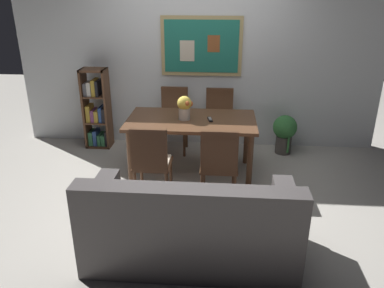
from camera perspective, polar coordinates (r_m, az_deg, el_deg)
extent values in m
plane|color=#B7B2A8|center=(4.51, -0.62, -7.19)|extent=(12.00, 12.00, 0.00)
cube|color=silver|center=(5.59, 0.85, 12.87)|extent=(5.20, 0.10, 2.60)
cube|color=tan|center=(5.50, 1.41, 14.32)|extent=(1.13, 0.02, 0.82)
cube|color=#1E7260|center=(5.48, 1.41, 14.30)|extent=(1.03, 0.01, 0.72)
cube|color=beige|center=(5.50, -0.72, 13.69)|extent=(0.20, 0.00, 0.29)
cube|color=brown|center=(5.47, 3.24, 14.68)|extent=(0.17, 0.00, 0.23)
cube|color=brown|center=(4.69, -0.03, 3.51)|extent=(1.57, 0.88, 0.04)
cylinder|color=brown|center=(4.60, -9.18, -2.08)|extent=(0.07, 0.07, 0.69)
cylinder|color=brown|center=(4.49, 8.59, -2.70)|extent=(0.07, 0.07, 0.69)
cylinder|color=brown|center=(5.25, -7.38, 1.19)|extent=(0.07, 0.07, 0.69)
cylinder|color=brown|center=(5.15, 8.13, 0.73)|extent=(0.07, 0.07, 0.69)
cube|color=brown|center=(4.14, 4.03, -3.34)|extent=(0.40, 0.40, 0.03)
cube|color=#C6B299|center=(4.12, 4.04, -3.00)|extent=(0.36, 0.36, 0.03)
cylinder|color=brown|center=(4.09, 1.51, -7.13)|extent=(0.04, 0.04, 0.42)
cylinder|color=brown|center=(4.09, 6.31, -7.28)|extent=(0.04, 0.04, 0.42)
cylinder|color=brown|center=(4.39, 1.76, -4.94)|extent=(0.04, 0.04, 0.42)
cylinder|color=brown|center=(4.39, 6.22, -5.08)|extent=(0.04, 0.04, 0.42)
cube|color=brown|center=(3.87, 4.09, -1.27)|extent=(0.38, 0.04, 0.46)
cube|color=brown|center=(3.79, 4.17, 1.49)|extent=(0.38, 0.05, 0.06)
cube|color=brown|center=(5.38, 4.01, 2.93)|extent=(0.40, 0.40, 0.03)
cube|color=#C6B299|center=(5.37, 4.02, 3.21)|extent=(0.36, 0.36, 0.03)
cylinder|color=brown|center=(5.62, 5.71, 1.29)|extent=(0.04, 0.04, 0.42)
cylinder|color=brown|center=(5.62, 2.25, 1.40)|extent=(0.04, 0.04, 0.42)
cylinder|color=brown|center=(5.31, 5.75, -0.03)|extent=(0.04, 0.04, 0.42)
cylinder|color=brown|center=(5.31, 2.08, 0.08)|extent=(0.04, 0.04, 0.42)
cube|color=brown|center=(5.48, 4.11, 5.95)|extent=(0.38, 0.04, 0.46)
cube|color=brown|center=(5.43, 4.17, 7.97)|extent=(0.38, 0.05, 0.06)
cube|color=brown|center=(4.20, -5.85, -2.97)|extent=(0.40, 0.40, 0.03)
cube|color=#C6B299|center=(4.19, -5.86, -2.63)|extent=(0.36, 0.36, 0.03)
cylinder|color=brown|center=(4.19, -8.44, -6.65)|extent=(0.04, 0.04, 0.42)
cylinder|color=brown|center=(4.13, -3.80, -6.89)|extent=(0.04, 0.04, 0.42)
cylinder|color=brown|center=(4.48, -7.50, -4.55)|extent=(0.04, 0.04, 0.42)
cylinder|color=brown|center=(4.43, -3.18, -4.74)|extent=(0.04, 0.04, 0.42)
cube|color=brown|center=(3.94, -6.44, -0.91)|extent=(0.38, 0.04, 0.46)
cube|color=brown|center=(3.87, -6.57, 1.81)|extent=(0.38, 0.05, 0.06)
cube|color=brown|center=(5.44, -2.78, 3.19)|extent=(0.40, 0.40, 0.03)
cube|color=#C6B299|center=(5.44, -2.79, 3.46)|extent=(0.36, 0.36, 0.03)
cylinder|color=brown|center=(5.66, -0.82, 1.56)|extent=(0.04, 0.04, 0.42)
cylinder|color=brown|center=(5.70, -4.22, 1.66)|extent=(0.04, 0.04, 0.42)
cylinder|color=brown|center=(5.35, -1.16, 0.27)|extent=(0.04, 0.04, 0.42)
cylinder|color=brown|center=(5.39, -4.76, 0.38)|extent=(0.04, 0.04, 0.42)
cube|color=brown|center=(5.54, -2.60, 6.17)|extent=(0.38, 0.04, 0.46)
cube|color=brown|center=(5.49, -2.63, 8.18)|extent=(0.38, 0.05, 0.06)
cube|color=#514C4C|center=(3.48, -0.07, -13.27)|extent=(1.80, 0.84, 0.40)
cube|color=#514C4C|center=(2.98, -0.59, -10.31)|extent=(1.80, 0.20, 0.44)
cube|color=#514C4C|center=(3.47, -13.68, -8.10)|extent=(0.18, 0.80, 0.22)
cube|color=#514C4C|center=(3.35, 14.04, -9.24)|extent=(0.18, 0.80, 0.22)
cube|color=#334C72|center=(3.20, -8.52, -9.39)|extent=(0.32, 0.16, 0.33)
cube|color=#8C6B4C|center=(3.13, -0.35, -9.85)|extent=(0.32, 0.16, 0.33)
cube|color=brown|center=(5.81, -15.54, 5.13)|extent=(0.03, 0.28, 1.16)
cube|color=brown|center=(5.71, -12.41, 5.12)|extent=(0.03, 0.28, 1.16)
cube|color=brown|center=(5.95, -13.48, -0.08)|extent=(0.36, 0.28, 0.03)
cube|color=brown|center=(5.62, -14.53, 10.65)|extent=(0.36, 0.28, 0.03)
cube|color=brown|center=(5.82, -13.81, 3.31)|extent=(0.30, 0.28, 0.02)
cube|color=brown|center=(5.70, -14.17, 6.99)|extent=(0.30, 0.28, 0.02)
cube|color=#337247|center=(5.94, -14.57, 1.00)|extent=(0.06, 0.22, 0.20)
cube|color=#2D4C8C|center=(5.91, -13.99, 1.08)|extent=(0.05, 0.22, 0.23)
cube|color=#337247|center=(5.91, -13.43, 0.77)|extent=(0.05, 0.22, 0.16)
cube|color=#337247|center=(5.89, -12.87, 0.76)|extent=(0.06, 0.22, 0.16)
cube|color=black|center=(5.86, -12.27, 1.01)|extent=(0.06, 0.22, 0.22)
cube|color=gold|center=(5.81, -14.95, 4.53)|extent=(0.06, 0.22, 0.24)
cube|color=#7F3F72|center=(5.80, -14.36, 4.22)|extent=(0.05, 0.22, 0.17)
cube|color=gold|center=(5.78, -13.81, 4.18)|extent=(0.06, 0.22, 0.17)
cube|color=#2D4C8C|center=(5.76, -13.26, 4.43)|extent=(0.04, 0.22, 0.22)
cube|color=black|center=(5.74, -12.75, 4.35)|extent=(0.05, 0.22, 0.21)
cube|color=#595960|center=(5.72, -15.37, 7.95)|extent=(0.05, 0.22, 0.18)
cube|color=beige|center=(5.70, -14.84, 8.02)|extent=(0.06, 0.22, 0.20)
cube|color=gold|center=(5.67, -14.23, 8.21)|extent=(0.05, 0.22, 0.23)
cube|color=black|center=(5.66, -13.73, 8.15)|extent=(0.04, 0.22, 0.22)
cylinder|color=#4C4742|center=(5.65, 13.43, -0.05)|extent=(0.22, 0.22, 0.26)
cylinder|color=#332319|center=(5.60, 13.54, 1.07)|extent=(0.20, 0.20, 0.02)
sphere|color=#387F3D|center=(5.55, 13.67, 2.46)|extent=(0.34, 0.34, 0.34)
cylinder|color=#387F3D|center=(5.53, 14.13, -0.09)|extent=(0.03, 0.03, 0.24)
cylinder|color=#387F3D|center=(5.72, 14.42, 0.48)|extent=(0.03, 0.03, 0.28)
cylinder|color=beige|center=(4.65, -1.14, 4.54)|extent=(0.14, 0.14, 0.14)
sphere|color=#EACC4C|center=(4.61, -1.16, 6.10)|extent=(0.17, 0.17, 0.17)
sphere|color=#EACC4C|center=(4.67, -1.51, 6.48)|extent=(0.07, 0.07, 0.07)
sphere|color=#D86633|center=(4.55, -0.76, 6.07)|extent=(0.06, 0.06, 0.06)
sphere|color=#D86633|center=(4.63, -0.32, 6.01)|extent=(0.07, 0.07, 0.07)
cube|color=black|center=(4.64, 2.70, 3.68)|extent=(0.07, 0.16, 0.02)
cube|color=gray|center=(4.64, 2.70, 3.82)|extent=(0.05, 0.10, 0.00)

